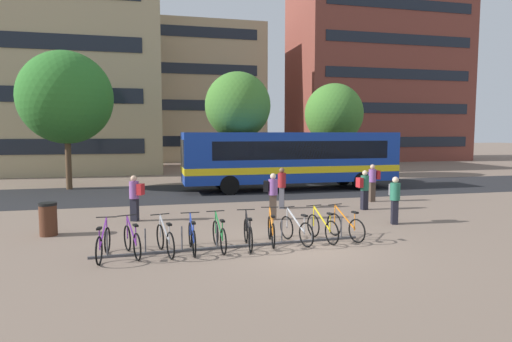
{
  "coord_description": "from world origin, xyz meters",
  "views": [
    {
      "loc": [
        -3.92,
        -11.13,
        3.2
      ],
      "look_at": [
        -0.05,
        5.3,
        1.66
      ],
      "focal_mm": 29.85,
      "sensor_mm": 36.0,
      "label": 1
    }
  ],
  "objects": [
    {
      "name": "building_centre_block",
      "position": [
        -1.87,
        40.03,
        7.55
      ],
      "size": [
        19.94,
        11.54,
        15.1
      ],
      "color": "tan",
      "rests_on": "ground"
    },
    {
      "name": "commuter_black_pack_0",
      "position": [
        0.19,
        3.75,
        0.99
      ],
      "size": [
        0.58,
        0.44,
        1.71
      ],
      "rotation": [
        0.0,
        0.0,
        6.01
      ],
      "color": "#47382D",
      "rests_on": "ground"
    },
    {
      "name": "commuter_red_pack_5",
      "position": [
        4.43,
        4.81,
        0.94
      ],
      "size": [
        0.57,
        0.4,
        1.64
      ],
      "rotation": [
        0.0,
        0.0,
        0.18
      ],
      "color": "black",
      "rests_on": "ground"
    },
    {
      "name": "parked_bicycle_green_4",
      "position": [
        -2.28,
        0.21,
        0.38
      ],
      "size": [
        0.52,
        1.72,
        0.99
      ],
      "rotation": [
        0.0,
        0.0,
        1.64
      ],
      "color": "black",
      "rests_on": "ground"
    },
    {
      "name": "building_right_wing",
      "position": [
        21.5,
        35.15,
        10.83
      ],
      "size": [
        19.24,
        10.32,
        21.66
      ],
      "color": "brown",
      "rests_on": "ground"
    },
    {
      "name": "street_tree_0",
      "position": [
        0.94,
        14.28,
        4.79
      ],
      "size": [
        3.95,
        3.95,
        6.82
      ],
      "color": "brown",
      "rests_on": "ground"
    },
    {
      "name": "bus_lane_asphalt",
      "position": [
        0.0,
        11.48,
        0.0
      ],
      "size": [
        80.0,
        7.2,
        0.01
      ],
      "primitive_type": "cube",
      "color": "#232326",
      "rests_on": "ground"
    },
    {
      "name": "parked_bicycle_yellow_8",
      "position": [
        0.83,
        0.45,
        0.38
      ],
      "size": [
        0.52,
        1.7,
        0.99
      ],
      "rotation": [
        0.0,
        0.0,
        1.75
      ],
      "color": "black",
      "rests_on": "ground"
    },
    {
      "name": "parked_bicycle_silver_7",
      "position": [
        -0.01,
        0.38,
        0.38
      ],
      "size": [
        0.63,
        1.68,
        0.99
      ],
      "rotation": [
        0.0,
        0.0,
        1.83
      ],
      "color": "black",
      "rests_on": "ground"
    },
    {
      "name": "parked_bicycle_orange_9",
      "position": [
        1.58,
        0.49,
        0.38
      ],
      "size": [
        0.65,
        1.67,
        0.99
      ],
      "rotation": [
        0.0,
        0.0,
        1.85
      ],
      "color": "black",
      "rests_on": "ground"
    },
    {
      "name": "parked_bicycle_orange_6",
      "position": [
        -0.73,
        0.48,
        0.38
      ],
      "size": [
        0.52,
        1.71,
        0.99
      ],
      "rotation": [
        0.0,
        0.0,
        1.41
      ],
      "color": "black",
      "rests_on": "ground"
    },
    {
      "name": "commuter_red_pack_3",
      "position": [
        -4.68,
        4.63,
        0.96
      ],
      "size": [
        0.6,
        0.51,
        1.66
      ],
      "rotation": [
        0.0,
        0.0,
        2.67
      ],
      "color": "black",
      "rests_on": "ground"
    },
    {
      "name": "parked_bicycle_silver_2",
      "position": [
        -3.73,
        0.1,
        0.38
      ],
      "size": [
        0.6,
        1.68,
        0.99
      ],
      "rotation": [
        0.0,
        0.0,
        1.81
      ],
      "color": "black",
      "rests_on": "ground"
    },
    {
      "name": "commuter_red_pack_2",
      "position": [
        5.82,
        6.63,
        1.0
      ],
      "size": [
        0.55,
        0.37,
        1.73
      ],
      "rotation": [
        0.0,
        0.0,
        3.25
      ],
      "color": "#47382D",
      "rests_on": "ground"
    },
    {
      "name": "parked_bicycle_purple_1",
      "position": [
        -4.57,
        0.16,
        0.38
      ],
      "size": [
        0.66,
        1.66,
        0.99
      ],
      "rotation": [
        0.0,
        0.0,
        1.86
      ],
      "color": "black",
      "rests_on": "ground"
    },
    {
      "name": "city_bus",
      "position": [
        3.37,
        11.48,
        1.78
      ],
      "size": [
        12.06,
        2.71,
        3.2
      ],
      "rotation": [
        0.0,
        0.0,
        3.15
      ],
      "color": "#14389E",
      "rests_on": "ground"
    },
    {
      "name": "commuter_maroon_pack_4",
      "position": [
        1.22,
        5.92,
        1.0
      ],
      "size": [
        0.49,
        0.6,
        1.72
      ],
      "rotation": [
        0.0,
        0.0,
        4.32
      ],
      "color": "#565660",
      "rests_on": "ground"
    },
    {
      "name": "street_tree_2",
      "position": [
        -8.71,
        14.44,
        5.11
      ],
      "size": [
        5.05,
        5.05,
        7.67
      ],
      "color": "brown",
      "rests_on": "ground"
    },
    {
      "name": "parked_bicycle_blue_3",
      "position": [
        -3.02,
        0.13,
        0.38
      ],
      "size": [
        0.52,
        1.72,
        0.99
      ],
      "rotation": [
        0.0,
        0.0,
        1.59
      ],
      "color": "black",
      "rests_on": "ground"
    },
    {
      "name": "ground",
      "position": [
        0.0,
        0.0,
        0.0
      ],
      "size": [
        200.0,
        200.0,
        0.0
      ],
      "primitive_type": "plane",
      "color": "#7A6656"
    },
    {
      "name": "trash_bin",
      "position": [
        -7.22,
        3.01,
        0.52
      ],
      "size": [
        0.55,
        0.55,
        1.03
      ],
      "color": "#4C2819",
      "rests_on": "ground"
    },
    {
      "name": "street_tree_1",
      "position": [
        8.55,
        17.45,
        4.53
      ],
      "size": [
        4.16,
        4.16,
        6.68
      ],
      "color": "brown",
      "rests_on": "ground"
    },
    {
      "name": "bike_rack",
      "position": [
        -1.87,
        0.3,
        0.09
      ],
      "size": [
        7.59,
        0.52,
        0.7
      ],
      "rotation": [
        0.0,
        0.0,
        0.06
      ],
      "color": "#47474C",
      "rests_on": "ground"
    },
    {
      "name": "parked_bicycle_purple_0",
      "position": [
        -5.27,
        0.02,
        0.38
      ],
      "size": [
        0.52,
        1.72,
        0.99
      ],
      "rotation": [
        0.0,
        0.0,
        1.49
      ],
      "color": "black",
      "rests_on": "ground"
    },
    {
      "name": "commuter_grey_pack_1",
      "position": [
        4.17,
        2.06,
        0.96
      ],
      "size": [
        0.45,
        0.59,
        1.67
      ],
      "rotation": [
        0.0,
        0.0,
        4.42
      ],
      "color": "black",
      "rests_on": "ground"
    },
    {
      "name": "parked_bicycle_black_5",
      "position": [
        -1.47,
        0.24,
        0.38
      ],
      "size": [
        0.52,
        1.72,
        0.99
      ],
      "rotation": [
        0.0,
        0.0,
        1.49
      ],
      "color": "black",
      "rests_on": "ground"
    },
    {
      "name": "building_left_wing",
      "position": [
        -14.37,
        26.56,
        9.12
      ],
      "size": [
        21.92,
        10.28,
        18.23
      ],
      "color": "tan",
      "rests_on": "ground"
    }
  ]
}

